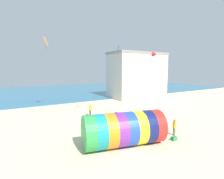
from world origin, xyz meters
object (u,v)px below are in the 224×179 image
(kite_orange_diamond, at_px, (46,41))
(cooler_box, at_px, (174,138))
(kite_red_delta, at_px, (155,54))
(kite_blue_diamond, at_px, (118,48))
(giant_inflatable_tube, at_px, (124,129))
(bystander_near_water, at_px, (90,110))
(kite_handler, at_px, (174,127))

(kite_orange_diamond, relative_size, cooler_box, 4.46)
(kite_red_delta, distance_m, kite_blue_diamond, 13.22)
(kite_orange_diamond, xyz_separation_m, kite_blue_diamond, (12.41, -0.79, -0.28))
(kite_blue_diamond, height_order, cooler_box, kite_blue_diamond)
(kite_orange_diamond, distance_m, kite_blue_diamond, 12.44)
(giant_inflatable_tube, bearing_deg, kite_red_delta, 23.61)
(kite_blue_diamond, relative_size, bystander_near_water, 0.94)
(cooler_box, bearing_deg, kite_red_delta, 73.03)
(kite_orange_diamond, bearing_deg, kite_red_delta, -55.53)
(kite_blue_diamond, bearing_deg, kite_red_delta, -104.17)
(kite_handler, bearing_deg, giant_inflatable_tube, 173.08)
(kite_orange_diamond, height_order, kite_blue_diamond, kite_orange_diamond)
(giant_inflatable_tube, xyz_separation_m, kite_handler, (5.69, -0.69, -0.62))
(kite_handler, distance_m, kite_orange_diamond, 21.43)
(kite_blue_diamond, xyz_separation_m, cooler_box, (-4.45, -16.77, -10.36))
(kite_handler, bearing_deg, bystander_near_water, 111.61)
(cooler_box, bearing_deg, kite_orange_diamond, 114.38)
(kite_orange_diamond, bearing_deg, kite_blue_diamond, -3.63)
(kite_red_delta, distance_m, kite_orange_diamond, 16.47)
(kite_orange_diamond, bearing_deg, giant_inflatable_tube, -78.50)
(giant_inflatable_tube, xyz_separation_m, kite_red_delta, (5.96, 2.60, 6.88))
(kite_handler, distance_m, kite_red_delta, 8.20)
(kite_handler, xyz_separation_m, bystander_near_water, (-4.38, 11.05, 0.07))
(kite_handler, height_order, kite_red_delta, kite_red_delta)
(giant_inflatable_tube, height_order, bystander_near_water, giant_inflatable_tube)
(kite_orange_diamond, bearing_deg, bystander_near_water, -51.07)
(kite_handler, xyz_separation_m, cooler_box, (-1.00, -0.83, -0.68))
(kite_handler, relative_size, cooler_box, 3.23)
(cooler_box, bearing_deg, kite_blue_diamond, 75.13)
(giant_inflatable_tube, relative_size, kite_red_delta, 7.14)
(kite_blue_diamond, distance_m, bystander_near_water, 13.33)
(bystander_near_water, relative_size, cooler_box, 3.44)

